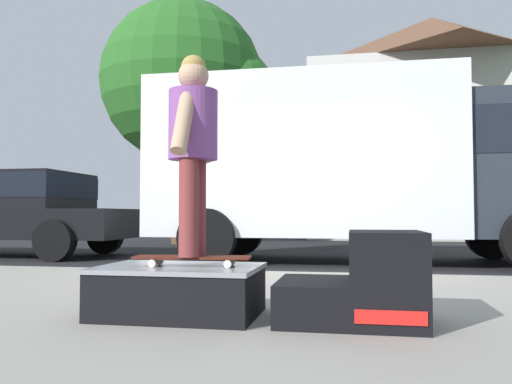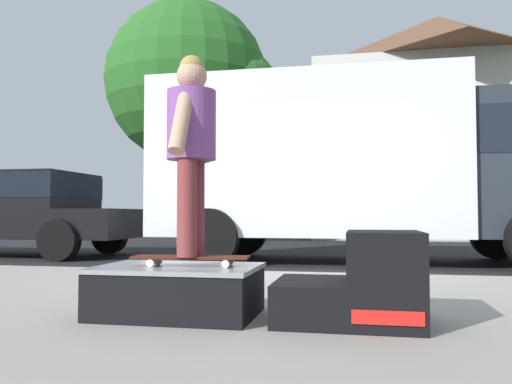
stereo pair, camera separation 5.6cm
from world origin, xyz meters
name	(u,v)px [view 1 (the left image)]	position (x,y,z in m)	size (l,w,h in m)	color
ground_plane	(294,277)	(0.00, 0.00, 0.00)	(140.00, 140.00, 0.00)	black
sidewalk_slab	(248,316)	(0.00, -3.00, 0.06)	(50.00, 5.00, 0.12)	gray
skate_box	(179,289)	(-0.40, -3.37, 0.30)	(1.08, 0.75, 0.34)	black
kicker_ramp	(364,285)	(0.82, -3.37, 0.36)	(0.91, 0.70, 0.58)	black
skateboard	(192,258)	(-0.30, -3.39, 0.51)	(0.80, 0.28, 0.07)	#4C1E14
skater_kid	(193,137)	(-0.30, -3.39, 1.32)	(0.33, 0.70, 1.36)	brown
box_truck	(362,162)	(0.90, 2.20, 1.70)	(6.91, 2.63, 3.05)	white
pickup_truck_black	(0,210)	(-6.04, 2.35, 0.89)	(5.70, 2.09, 1.61)	black
street_tree_main	(192,87)	(-3.64, 7.00, 4.36)	(4.95, 4.50, 6.76)	brown
house_behind	(434,124)	(3.79, 13.80, 4.24)	(9.54, 8.22, 8.40)	silver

